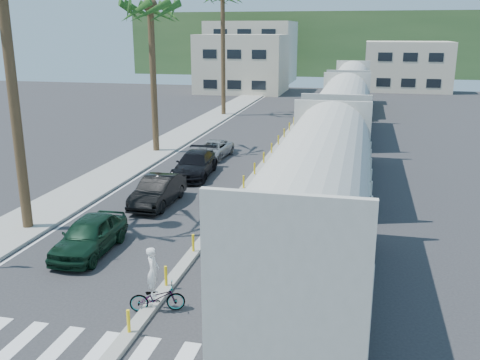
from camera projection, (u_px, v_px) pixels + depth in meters
name	position (u px, v px, depth m)	size (l,w,h in m)	color
ground	(143.00, 319.00, 16.34)	(140.00, 140.00, 0.00)	#28282B
sidewalk	(168.00, 143.00, 41.62)	(3.00, 90.00, 0.15)	gray
rails	(346.00, 144.00, 41.50)	(1.56, 100.00, 0.06)	black
median	(264.00, 164.00, 35.04)	(0.45, 60.00, 0.85)	gray
crosswalk	(114.00, 356.00, 14.46)	(14.00, 2.20, 0.01)	silver
lane_markings	(248.00, 148.00, 40.25)	(9.42, 90.00, 0.01)	silver
freight_train	(345.00, 119.00, 35.24)	(3.00, 60.94, 5.85)	#B5B3A5
buildings	(285.00, 58.00, 83.77)	(38.00, 27.00, 10.00)	beige
hillside	(337.00, 43.00, 108.52)	(80.00, 20.00, 12.00)	#385628
car_lead	(89.00, 235.00, 21.03)	(1.87, 4.38, 1.47)	black
car_second	(158.00, 191.00, 26.86)	(1.60, 4.45, 1.46)	black
car_third	(195.00, 164.00, 32.19)	(2.38, 5.15, 1.46)	black
car_rear	(213.00, 150.00, 36.89)	(2.32, 4.38, 1.17)	#A3A5A8
cyclist	(156.00, 291.00, 16.65)	(1.66, 2.10, 2.13)	#9EA0A5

